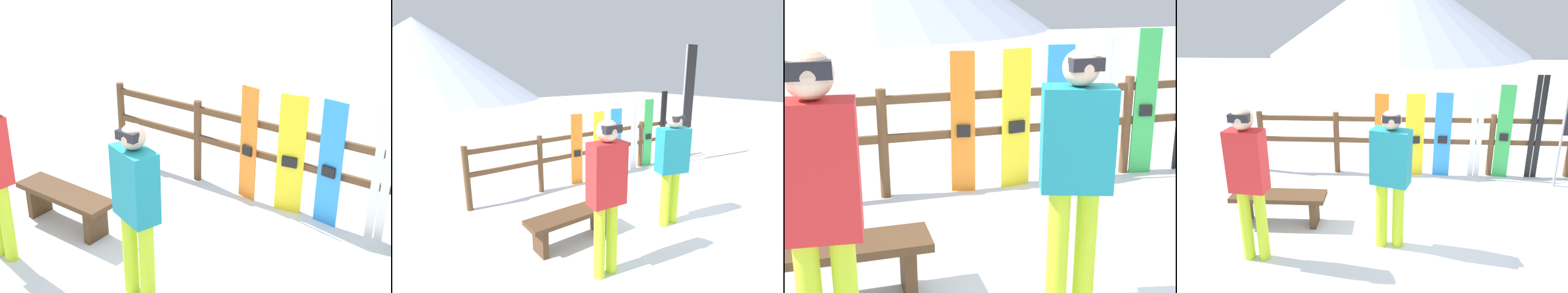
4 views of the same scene
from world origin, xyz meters
The scene contains 10 objects.
ground_plane centered at (0.00, 0.00, 0.00)m, with size 40.00×40.00×0.00m, color white.
fence centered at (0.00, 2.01, 0.65)m, with size 5.39×0.10×1.09m.
bench centered at (-1.83, 0.22, 0.32)m, with size 1.23×0.36×0.43m.
person_red centered at (-1.88, -0.56, 1.05)m, with size 0.41×0.25×1.77m.
person_teal centered at (-0.37, -0.21, 0.98)m, with size 0.49×0.36×1.68m.
snowboard_orange centered at (-0.54, 1.96, 0.71)m, with size 0.24×0.09×1.42m.
snowboard_yellow centered at (0.02, 1.96, 0.71)m, with size 0.32×0.09×1.43m.
snowboard_blue centered at (0.49, 1.96, 0.72)m, with size 0.28×0.08×1.45m.
ski_pair_white centered at (1.05, 1.96, 0.78)m, with size 0.19×0.02×1.56m.
snowboard_green centered at (1.49, 1.96, 0.79)m, with size 0.24×0.09×1.59m.
Camera 3 is at (-1.81, -3.09, 2.05)m, focal length 50.00 mm.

